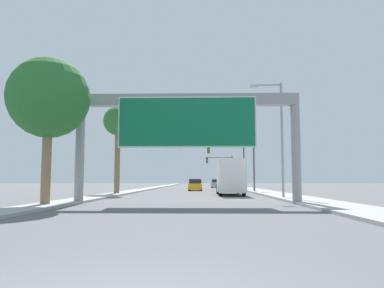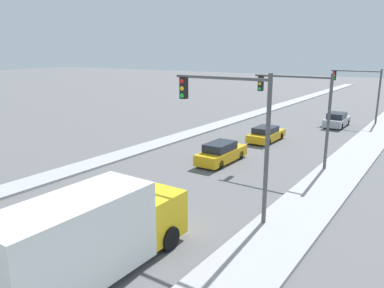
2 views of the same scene
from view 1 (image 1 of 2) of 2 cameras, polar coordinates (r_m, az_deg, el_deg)
name	(u,v)px [view 1 (image 1 of 2)]	position (r m, az deg, el deg)	size (l,w,h in m)	color
sidewalk_right	(242,188)	(64.57, 7.65, -6.62)	(3.00, 120.00, 0.15)	#A8A8A8
median_strip_left	(154,188)	(64.71, -5.76, -6.64)	(2.00, 120.00, 0.15)	#A8A8A8
sign_gantry	(187,121)	(22.36, -0.76, 3.59)	(13.44, 0.73, 6.55)	gray
car_near_center	(195,185)	(49.88, 0.49, -6.28)	(1.74, 4.80, 1.52)	gold
car_mid_left	(196,185)	(57.88, 0.63, -6.24)	(1.86, 4.61, 1.35)	gold
car_far_left	(216,184)	(68.53, 3.71, -6.05)	(1.83, 4.57, 1.52)	#A5A8AD
truck_box_primary	(230,177)	(35.01, 5.82, -5.07)	(2.31, 7.84, 3.23)	yellow
traffic_light_near_intersection	(240,150)	(42.54, 7.39, -0.98)	(5.02, 0.32, 6.99)	#4C4C4F
traffic_light_mid_block	(231,158)	(52.44, 6.03, -2.13)	(5.45, 0.32, 6.51)	#4C4C4F
traffic_light_far_intersection	(223,166)	(72.36, 4.76, -3.29)	(5.36, 0.32, 6.04)	#4C4C4F
palm_tree_foreground	(49,99)	(21.71, -20.99, 6.49)	(4.35, 4.35, 8.00)	#8C704C
palm_tree_background	(118,124)	(37.69, -11.22, 3.06)	(2.87, 2.87, 8.65)	brown
street_lamp_right	(278,130)	(28.58, 12.98, 2.08)	(2.42, 0.28, 8.68)	gray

